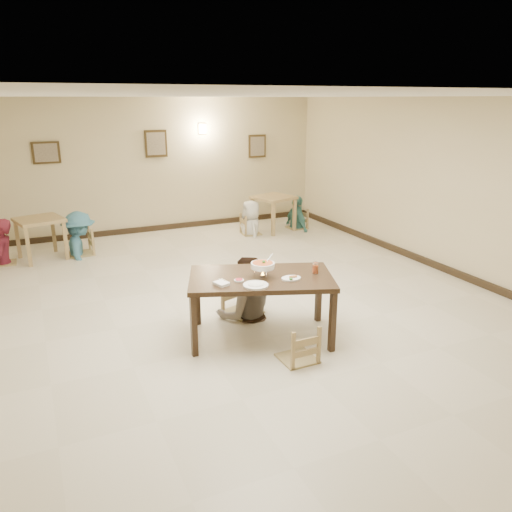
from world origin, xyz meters
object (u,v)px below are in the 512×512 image
bg_table_right (274,202)px  bg_chair_rl (251,215)px  chair_far (242,281)px  bg_diner_c (251,201)px  main_diner (245,257)px  bg_chair_lr (79,230)px  bg_table_left (40,225)px  main_table (261,282)px  drink_glass (315,268)px  bg_diner_b (76,212)px  curry_warmer (263,266)px  bg_chair_ll (1,242)px  bg_diner_d (297,196)px  bg_chair_rr (297,210)px  chair_near (298,326)px

bg_table_right → bg_chair_rl: size_ratio=1.17×
chair_far → bg_diner_c: (1.91, 3.97, 0.28)m
main_diner → bg_chair_lr: 4.45m
bg_table_left → bg_table_right: size_ratio=0.96×
main_table → drink_glass: (0.67, -0.19, 0.15)m
bg_chair_rl → bg_diner_b: 3.74m
drink_glass → bg_table_left: drink_glass is taller
main_table → curry_warmer: curry_warmer is taller
curry_warmer → bg_chair_ll: (-3.10, 4.77, -0.56)m
bg_table_left → bg_chair_ll: 0.73m
bg_table_right → bg_chair_lr: bg_chair_lr is taller
chair_far → bg_table_left: 4.69m
bg_diner_d → bg_chair_ll: bearing=90.5°
bg_table_left → chair_far: bearing=-57.8°
bg_chair_ll → bg_chair_rr: 6.31m
bg_table_left → bg_diner_c: (4.41, 0.01, 0.11)m
main_diner → bg_table_right: size_ratio=1.72×
chair_near → bg_diner_c: 5.80m
main_table → chair_near: bearing=-58.2°
bg_chair_rr → bg_diner_d: 0.34m
bg_table_right → bg_chair_rl: bearing=-173.2°
main_table → chair_far: 0.85m
chair_near → curry_warmer: bearing=-78.9°
bg_chair_rl → bg_chair_ll: bearing=94.0°
bg_chair_ll → bg_chair_rl: bearing=-88.6°
drink_glass → bg_chair_lr: bearing=115.9°
chair_near → curry_warmer: curry_warmer is taller
drink_glass → bg_table_right: size_ratio=0.14×
drink_glass → bg_chair_rl: drink_glass is taller
bg_chair_ll → bg_chair_rr: bg_chair_rr is taller
main_diner → bg_table_right: (2.51, 4.14, -0.20)m
chair_far → bg_table_left: size_ratio=1.01×
chair_far → bg_chair_rr: chair_far is taller
chair_far → bg_chair_rl: 4.41m
drink_glass → bg_chair_rl: 5.16m
bg_diner_d → bg_diner_b: bearing=90.4°
bg_chair_lr → bg_diner_b: size_ratio=0.58×
curry_warmer → bg_chair_lr: (-1.73, 4.80, -0.49)m
main_diner → bg_diner_d: main_diner is taller
chair_near → bg_diner_c: (1.85, 5.49, 0.33)m
bg_diner_c → bg_chair_rr: bearing=98.8°
main_diner → drink_glass: bearing=132.3°
main_diner → main_table: bearing=91.7°
chair_near → bg_diner_b: size_ratio=0.51×
bg_table_left → bg_chair_ll: (-0.69, -0.04, -0.23)m
bg_chair_ll → bg_table_left: bearing=-85.6°
bg_table_right → main_table: bearing=-118.2°
chair_far → main_diner: main_diner is taller
bg_chair_rr → bg_diner_c: bg_diner_c is taller
chair_far → bg_chair_rl: chair_far is taller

